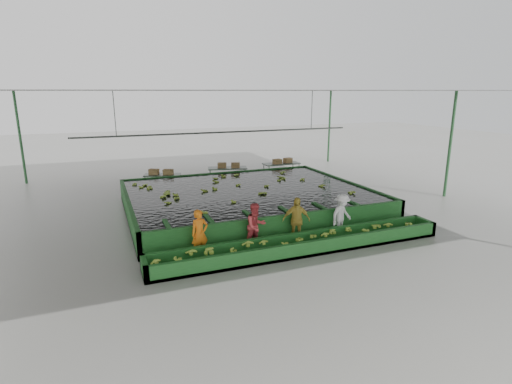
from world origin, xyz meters
name	(u,v)px	position (x,y,z in m)	size (l,w,h in m)	color
ground	(261,219)	(0.00, 0.00, 0.00)	(80.00, 80.00, 0.00)	gray
shed_roof	(261,91)	(0.00, 0.00, 5.00)	(20.00, 22.00, 0.04)	gray
shed_posts	(261,157)	(0.00, 0.00, 2.50)	(20.00, 22.00, 5.00)	#2A5B32
flotation_tank	(247,199)	(0.00, 1.50, 0.45)	(10.00, 8.00, 0.90)	#1E5E21
tank_water	(247,190)	(0.00, 1.50, 0.85)	(9.70, 7.70, 0.00)	black
sorting_trough	(303,244)	(0.00, -3.60, 0.25)	(10.00, 1.00, 0.50)	#1E5E21
cableway_rail	(223,132)	(0.00, 5.00, 3.00)	(0.08, 0.08, 14.00)	#59605B
rail_hanger_left	(115,114)	(-5.00, 5.00, 4.00)	(0.04, 0.04, 2.00)	#59605B
rail_hanger_right	(312,110)	(5.00, 5.00, 4.00)	(0.04, 0.04, 2.00)	#59605B
worker_a	(200,234)	(-3.16, -2.80, 0.76)	(0.55, 0.36, 1.51)	orange
worker_b	(256,226)	(-1.32, -2.80, 0.76)	(0.74, 0.58, 1.53)	#CE3E43
worker_c	(296,220)	(0.14, -2.80, 0.79)	(0.93, 0.39, 1.58)	gold
worker_d	(342,215)	(1.93, -2.80, 0.76)	(0.98, 0.57, 1.52)	white
packing_table_left	(163,182)	(-2.87, 6.33, 0.42)	(1.83, 0.73, 0.83)	#59605B
packing_table_mid	(228,176)	(0.62, 6.29, 0.48)	(2.10, 0.84, 0.95)	#59605B
packing_table_right	(281,171)	(3.93, 6.42, 0.48)	(2.11, 0.84, 0.96)	#59605B
box_stack_left	(161,174)	(-2.93, 6.33, 0.84)	(1.23, 0.34, 0.27)	#987344
box_stack_mid	(229,167)	(0.69, 6.27, 0.95)	(1.19, 0.33, 0.26)	#987344
box_stack_right	(283,163)	(3.98, 6.39, 0.96)	(1.21, 0.34, 0.26)	#987344
floating_bananas	(241,186)	(0.00, 2.30, 0.85)	(9.04, 6.16, 0.12)	#96BE39
trough_bananas	(303,240)	(0.00, -3.60, 0.40)	(8.53, 0.57, 0.11)	#96BE39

